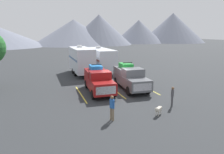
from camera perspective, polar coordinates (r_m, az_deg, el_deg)
The scene contains 12 objects.
ground_plane at distance 20.24m, azimuth 1.12°, elevation -4.02°, with size 240.00×240.00×0.00m, color #2D3033.
pickup_truck_a at distance 19.88m, azimuth -3.83°, elevation -0.80°, with size 2.43×5.72×2.61m.
pickup_truck_b at distance 21.02m, azimuth 5.11°, elevation -0.02°, with size 2.47×5.93×2.63m.
lot_stripe_a at distance 19.55m, azimuth -8.74°, elevation -4.76°, with size 0.12×5.50×0.01m, color gold.
lot_stripe_b at distance 20.42m, azimuth 0.93°, elevation -3.85°, with size 0.12×5.50×0.01m, color gold.
lot_stripe_c at distance 21.82m, azimuth 9.55°, elevation -2.95°, with size 0.12×5.50×0.01m, color gold.
camper_trailer_a at distance 28.22m, azimuth -8.57°, elevation 4.89°, with size 2.47×8.05×3.95m.
camper_trailer_b at distance 29.92m, azimuth -3.24°, elevation 5.17°, with size 2.63×8.94×3.66m.
person_a at distance 16.61m, azimuth 16.57°, elevation -4.94°, with size 0.30×0.30×1.62m.
person_b at distance 13.50m, azimuth 0.01°, elevation -8.21°, with size 0.31×0.33×1.72m.
dog at distance 14.82m, azimuth 12.82°, elevation -8.87°, with size 0.80×0.62×0.66m.
mountain_ridge at distance 95.36m, azimuth -13.80°, elevation 12.58°, with size 151.27×45.27×16.17m.
Camera 1 is at (-6.76, -18.18, 5.78)m, focal length 32.60 mm.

